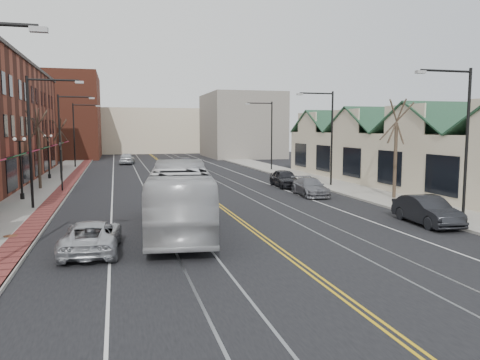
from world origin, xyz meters
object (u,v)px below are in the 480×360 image
parked_car_d (285,178)px  parked_suv (92,237)px  parked_car_b (427,211)px  transit_bus (180,197)px  parked_car_c (310,187)px

parked_car_d → parked_suv: bearing=-127.4°
parked_suv → parked_car_d: parked_car_d is taller
parked_car_b → parked_suv: bearing=-171.5°
transit_bus → parked_car_d: 18.35m
transit_bus → parked_car_b: transit_bus is taller
transit_bus → parked_car_c: (10.95, 9.31, -1.00)m
transit_bus → parked_car_c: 14.41m
parked_suv → parked_car_d: size_ratio=1.07×
transit_bus → parked_car_d: bearing=-119.4°
parked_car_b → parked_car_d: bearing=100.0°
parked_car_c → parked_car_b: bearing=-77.6°
parked_suv → parked_car_c: 19.57m
transit_bus → parked_car_d: (10.95, 14.69, -0.92)m
parked_car_d → parked_car_c: bearing=-87.6°
transit_bus → parked_car_b: 12.83m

